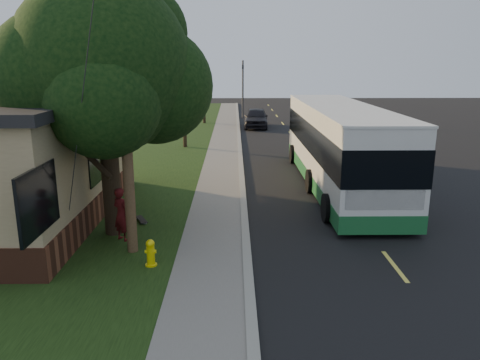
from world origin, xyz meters
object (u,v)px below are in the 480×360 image
bare_tree_near (184,114)px  dumpster (54,179)px  bare_tree_far (204,101)px  transit_bus (339,144)px  fire_hydrant (151,253)px  skateboarder (121,214)px  skateboard_main (142,220)px  traffic_signal (243,85)px  utility_pole (123,91)px  leafy_tree (106,70)px  distant_car (256,118)px

bare_tree_near → dumpster: bearing=-110.6°
bare_tree_far → transit_bus: size_ratio=0.31×
fire_hydrant → bare_tree_near: 18.10m
bare_tree_far → transit_bus: 22.73m
skateboarder → fire_hydrant: bearing=159.1°
bare_tree_far → skateboard_main: size_ratio=4.60×
dumpster → bare_tree_near: bearing=69.4°
fire_hydrant → traffic_signal: size_ratio=0.13×
transit_bus → utility_pole: bearing=-135.3°
transit_bus → traffic_signal: bearing=98.3°
utility_pole → skateboard_main: 5.20m
fire_hydrant → skateboard_main: (-0.95, 3.59, -0.30)m
leafy_tree → transit_bus: (8.40, 5.80, -3.27)m
leafy_tree → distant_car: bearing=77.2°
leafy_tree → skateboard_main: 5.16m
traffic_signal → skateboard_main: size_ratio=6.28×
utility_pole → bare_tree_near: bearing=90.7°
fire_hydrant → leafy_tree: bearing=120.7°
traffic_signal → skateboarder: 32.48m
utility_pole → traffic_signal: 33.26m
traffic_signal → dumpster: bearing=-106.8°
traffic_signal → utility_pole: bearing=-96.6°
dumpster → utility_pole: bearing=-53.0°
leafy_tree → traffic_signal: bearing=81.5°
fire_hydrant → transit_bus: bearing=51.0°
utility_pole → dumpster: bearing=127.0°
bare_tree_far → traffic_signal: traffic_signal is taller
traffic_signal → skateboarder: traffic_signal is taller
leafy_tree → transit_bus: bearing=34.6°
bare_tree_near → skateboard_main: 14.55m
fire_hydrant → dumpster: bearing=126.8°
fire_hydrant → transit_bus: transit_bus is taller
skateboard_main → distant_car: (5.05, 23.96, 0.68)m
leafy_tree → transit_bus: leafy_tree is taller
transit_bus → skateboarder: size_ratio=7.96×
distant_car → leafy_tree: bearing=-99.4°
utility_pole → bare_tree_near: (-0.19, 17.01, -2.48)m
dumpster → fire_hydrant: bearing=-53.2°
fire_hydrant → skateboarder: 2.28m
utility_pole → skateboarder: utility_pole is taller
distant_car → skateboarder: bearing=-98.2°
fire_hydrant → bare_tree_near: size_ratio=0.17×
bare_tree_far → transit_bus: bare_tree_far is taller
fire_hydrant → leafy_tree: (-1.57, 2.65, 4.73)m
skateboard_main → fire_hydrant: bearing=-75.2°
skateboarder → bare_tree_near: bearing=-54.2°
bare_tree_near → transit_bus: size_ratio=0.33×
traffic_signal → bare_tree_near: bearing=-104.0°
traffic_signal → skateboarder: size_ratio=3.32×
bare_tree_near → distant_car: bearing=62.4°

